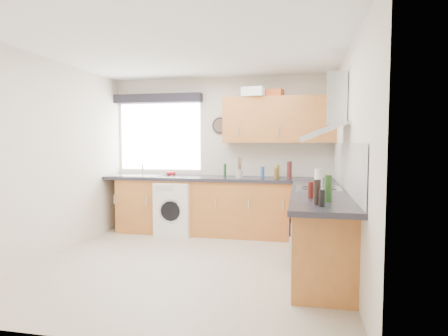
% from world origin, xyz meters
% --- Properties ---
extents(ground_plane, '(3.60, 3.60, 0.00)m').
position_xyz_m(ground_plane, '(0.00, 0.00, 0.00)').
color(ground_plane, beige).
extents(ceiling, '(3.60, 3.60, 0.02)m').
position_xyz_m(ceiling, '(0.00, 0.00, 2.50)').
color(ceiling, white).
rests_on(ceiling, wall_back).
extents(wall_back, '(3.60, 0.02, 2.50)m').
position_xyz_m(wall_back, '(0.00, 1.80, 1.25)').
color(wall_back, silver).
rests_on(wall_back, ground_plane).
extents(wall_front, '(3.60, 0.02, 2.50)m').
position_xyz_m(wall_front, '(0.00, -1.80, 1.25)').
color(wall_front, silver).
rests_on(wall_front, ground_plane).
extents(wall_left, '(0.02, 3.60, 2.50)m').
position_xyz_m(wall_left, '(-1.80, 0.00, 1.25)').
color(wall_left, silver).
rests_on(wall_left, ground_plane).
extents(wall_right, '(0.02, 3.60, 2.50)m').
position_xyz_m(wall_right, '(1.80, 0.00, 1.25)').
color(wall_right, silver).
rests_on(wall_right, ground_plane).
extents(window, '(1.40, 0.02, 1.10)m').
position_xyz_m(window, '(-1.05, 1.79, 1.55)').
color(window, white).
rests_on(window, wall_back).
extents(window_blind, '(1.50, 0.18, 0.14)m').
position_xyz_m(window_blind, '(-1.05, 1.70, 2.18)').
color(window_blind, black).
rests_on(window_blind, wall_back).
extents(splashback, '(0.01, 3.00, 0.54)m').
position_xyz_m(splashback, '(1.79, 0.30, 1.18)').
color(splashback, white).
rests_on(splashback, wall_right).
extents(base_cab_back, '(3.00, 0.58, 0.86)m').
position_xyz_m(base_cab_back, '(-0.10, 1.51, 0.43)').
color(base_cab_back, '#AE642C').
rests_on(base_cab_back, ground_plane).
extents(base_cab_corner, '(0.60, 0.60, 0.86)m').
position_xyz_m(base_cab_corner, '(1.50, 1.50, 0.43)').
color(base_cab_corner, '#AE642C').
rests_on(base_cab_corner, ground_plane).
extents(base_cab_right, '(0.58, 2.10, 0.86)m').
position_xyz_m(base_cab_right, '(1.51, 0.15, 0.43)').
color(base_cab_right, '#AE642C').
rests_on(base_cab_right, ground_plane).
extents(worktop_back, '(3.60, 0.62, 0.05)m').
position_xyz_m(worktop_back, '(0.00, 1.50, 0.89)').
color(worktop_back, '#222028').
rests_on(worktop_back, base_cab_back).
extents(worktop_right, '(0.62, 2.42, 0.05)m').
position_xyz_m(worktop_right, '(1.50, 0.00, 0.89)').
color(worktop_right, '#222028').
rests_on(worktop_right, base_cab_right).
extents(sink, '(0.84, 0.46, 0.10)m').
position_xyz_m(sink, '(-1.33, 1.50, 0.95)').
color(sink, silver).
rests_on(sink, worktop_back).
extents(oven, '(0.56, 0.58, 0.85)m').
position_xyz_m(oven, '(1.50, 0.30, 0.42)').
color(oven, black).
rests_on(oven, ground_plane).
extents(hob_plate, '(0.52, 0.52, 0.01)m').
position_xyz_m(hob_plate, '(1.50, 0.30, 0.92)').
color(hob_plate, silver).
rests_on(hob_plate, worktop_right).
extents(extractor_hood, '(0.52, 0.78, 0.66)m').
position_xyz_m(extractor_hood, '(1.60, 0.30, 1.77)').
color(extractor_hood, silver).
rests_on(extractor_hood, wall_right).
extents(upper_cabinets, '(1.70, 0.35, 0.70)m').
position_xyz_m(upper_cabinets, '(0.95, 1.62, 1.80)').
color(upper_cabinets, '#AE642C').
rests_on(upper_cabinets, wall_back).
extents(washing_machine, '(0.59, 0.57, 0.83)m').
position_xyz_m(washing_machine, '(-0.63, 1.40, 0.41)').
color(washing_machine, white).
rests_on(washing_machine, ground_plane).
extents(wall_clock, '(0.27, 0.04, 0.27)m').
position_xyz_m(wall_clock, '(-0.00, 1.76, 1.73)').
color(wall_clock, black).
rests_on(wall_clock, wall_back).
extents(casserole, '(0.37, 0.31, 0.14)m').
position_xyz_m(casserole, '(0.57, 1.52, 2.22)').
color(casserole, white).
rests_on(casserole, upper_cabinets).
extents(storage_box, '(0.27, 0.24, 0.11)m').
position_xyz_m(storage_box, '(0.89, 1.58, 2.20)').
color(storage_box, '#C75323').
rests_on(storage_box, upper_cabinets).
extents(utensil_pot, '(0.10, 0.10, 0.13)m').
position_xyz_m(utensil_pot, '(0.39, 1.35, 0.98)').
color(utensil_pot, '#9E998A').
rests_on(utensil_pot, worktop_back).
extents(kitchen_roll, '(0.11, 0.11, 0.22)m').
position_xyz_m(kitchen_roll, '(1.51, 0.56, 1.02)').
color(kitchen_roll, white).
rests_on(kitchen_roll, worktop_right).
extents(tomato_cluster, '(0.16, 0.16, 0.06)m').
position_xyz_m(tomato_cluster, '(-0.81, 1.65, 0.94)').
color(tomato_cluster, red).
rests_on(tomato_cluster, worktop_back).
extents(jar_0, '(0.05, 0.05, 0.16)m').
position_xyz_m(jar_0, '(0.93, 1.37, 0.99)').
color(jar_0, brown).
rests_on(jar_0, worktop_back).
extents(jar_1, '(0.07, 0.07, 0.20)m').
position_xyz_m(jar_1, '(0.94, 1.53, 1.01)').
color(jar_1, olive).
rests_on(jar_1, worktop_back).
extents(jar_2, '(0.04, 0.04, 0.17)m').
position_xyz_m(jar_2, '(0.91, 1.68, 0.99)').
color(jar_2, navy).
rests_on(jar_2, worktop_back).
extents(jar_3, '(0.04, 0.04, 0.21)m').
position_xyz_m(jar_3, '(0.12, 1.55, 1.01)').
color(jar_3, '#163E1A').
rests_on(jar_3, worktop_back).
extents(jar_4, '(0.07, 0.07, 0.26)m').
position_xyz_m(jar_4, '(1.12, 1.46, 1.04)').
color(jar_4, '#4E1C1C').
rests_on(jar_4, worktop_back).
extents(jar_5, '(0.05, 0.05, 0.17)m').
position_xyz_m(jar_5, '(0.72, 1.52, 0.99)').
color(jar_5, '#1D4B8B').
rests_on(jar_5, worktop_back).
extents(bottle_0, '(0.06, 0.06, 0.22)m').
position_xyz_m(bottle_0, '(1.44, -0.85, 1.02)').
color(bottle_0, black).
rests_on(bottle_0, worktop_right).
extents(bottle_1, '(0.06, 0.06, 0.16)m').
position_xyz_m(bottle_1, '(1.39, -0.48, 0.99)').
color(bottle_1, '#551611').
rests_on(bottle_1, worktop_right).
extents(bottle_2, '(0.05, 0.05, 0.14)m').
position_xyz_m(bottle_2, '(1.47, -0.94, 0.98)').
color(bottle_2, black).
rests_on(bottle_2, worktop_right).
extents(bottle_3, '(0.07, 0.07, 0.25)m').
position_xyz_m(bottle_3, '(1.54, -0.67, 1.03)').
color(bottle_3, '#224819').
rests_on(bottle_3, worktop_right).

